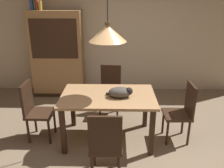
{
  "coord_description": "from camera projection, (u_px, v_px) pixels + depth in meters",
  "views": [
    {
      "loc": [
        0.03,
        -2.7,
        2.16
      ],
      "look_at": [
        -0.04,
        0.71,
        0.85
      ],
      "focal_mm": 37.77,
      "sensor_mm": 36.0,
      "label": 1
    }
  ],
  "objects": [
    {
      "name": "ground",
      "position": [
        114.0,
        159.0,
        3.29
      ],
      "size": [
        10.0,
        10.0,
        0.0
      ],
      "primitive_type": "plane",
      "color": "#847056"
    },
    {
      "name": "back_wall",
      "position": [
        115.0,
        28.0,
        5.25
      ],
      "size": [
        6.4,
        0.1,
        2.9
      ],
      "primitive_type": "cube",
      "color": "beige",
      "rests_on": "ground"
    },
    {
      "name": "dining_table",
      "position": [
        108.0,
        101.0,
        3.54
      ],
      "size": [
        1.4,
        0.9,
        0.75
      ],
      "color": "tan",
      "rests_on": "ground"
    },
    {
      "name": "chair_near_front",
      "position": [
        106.0,
        144.0,
        2.77
      ],
      "size": [
        0.4,
        0.4,
        0.93
      ],
      "color": "#382316",
      "rests_on": "ground"
    },
    {
      "name": "chair_far_back",
      "position": [
        110.0,
        88.0,
        4.41
      ],
      "size": [
        0.44,
        0.44,
        0.93
      ],
      "color": "#382316",
      "rests_on": "ground"
    },
    {
      "name": "chair_left_side",
      "position": [
        35.0,
        109.0,
        3.61
      ],
      "size": [
        0.41,
        0.41,
        0.93
      ],
      "color": "#382316",
      "rests_on": "ground"
    },
    {
      "name": "chair_right_side",
      "position": [
        182.0,
        110.0,
        3.57
      ],
      "size": [
        0.41,
        0.41,
        0.93
      ],
      "color": "#382316",
      "rests_on": "ground"
    },
    {
      "name": "cat_sleeping",
      "position": [
        121.0,
        92.0,
        3.41
      ],
      "size": [
        0.39,
        0.25,
        0.16
      ],
      "color": "#4C4742",
      "rests_on": "dining_table"
    },
    {
      "name": "pendant_lamp",
      "position": [
        108.0,
        33.0,
        3.18
      ],
      "size": [
        0.52,
        0.52,
        1.3
      ],
      "color": "#E0A86B"
    },
    {
      "name": "hutch_bookcase",
      "position": [
        58.0,
        56.0,
        5.16
      ],
      "size": [
        1.12,
        0.45,
        1.85
      ],
      "color": "#A87A4C",
      "rests_on": "ground"
    },
    {
      "name": "book_blue_wide",
      "position": [
        33.0,
        4.0,
        4.78
      ],
      "size": [
        0.06,
        0.24,
        0.24
      ],
      "primitive_type": "cube",
      "color": "#384C93",
      "rests_on": "hutch_bookcase"
    },
    {
      "name": "book_green_slim",
      "position": [
        36.0,
        3.0,
        4.78
      ],
      "size": [
        0.03,
        0.2,
        0.26
      ],
      "primitive_type": "cube",
      "color": "#427A4C",
      "rests_on": "hutch_bookcase"
    },
    {
      "name": "book_red_tall",
      "position": [
        38.0,
        3.0,
        4.78
      ],
      "size": [
        0.04,
        0.22,
        0.28
      ],
      "primitive_type": "cube",
      "color": "#B73833",
      "rests_on": "hutch_bookcase"
    },
    {
      "name": "book_yellow_short",
      "position": [
        41.0,
        5.0,
        4.79
      ],
      "size": [
        0.04,
        0.2,
        0.18
      ],
      "primitive_type": "cube",
      "color": "gold",
      "rests_on": "hutch_bookcase"
    }
  ]
}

